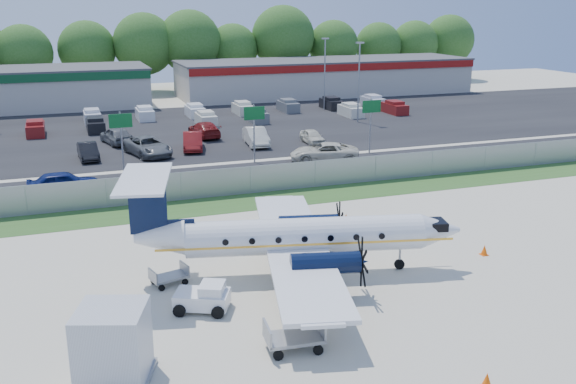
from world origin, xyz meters
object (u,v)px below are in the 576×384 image
object	(u,v)px
pushback_tug	(204,297)
baggage_cart_far	(169,276)
service_container	(113,348)
aircraft	(298,236)
baggage_cart_near	(294,337)

from	to	relation	value
pushback_tug	baggage_cart_far	distance (m)	3.40
pushback_tug	service_container	bearing A→B (deg)	-134.04
aircraft	baggage_cart_far	bearing A→B (deg)	172.18
aircraft	baggage_cart_far	xyz separation A→B (m)	(-6.31, 0.87, -1.60)
aircraft	baggage_cart_near	bearing A→B (deg)	-111.45
baggage_cart_far	aircraft	bearing A→B (deg)	-7.82
aircraft	pushback_tug	size ratio (longest dim) A/B	6.23
baggage_cart_far	pushback_tug	bearing A→B (deg)	-72.38
aircraft	service_container	world-z (taller)	aircraft
pushback_tug	baggage_cart_far	size ratio (longest dim) A/B	1.42
pushback_tug	baggage_cart_near	world-z (taller)	pushback_tug
baggage_cart_near	baggage_cart_far	bearing A→B (deg)	114.79
baggage_cart_far	service_container	bearing A→B (deg)	-112.92
baggage_cart_near	aircraft	bearing A→B (deg)	68.55
pushback_tug	baggage_cart_near	distance (m)	5.22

